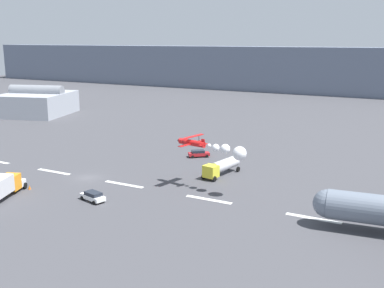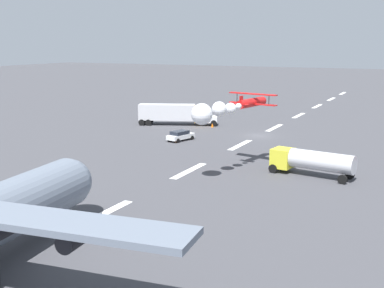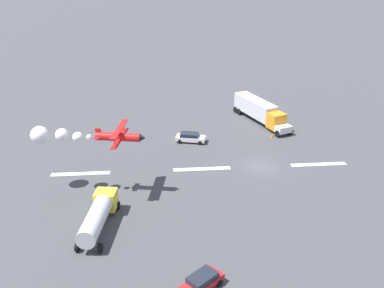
% 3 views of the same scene
% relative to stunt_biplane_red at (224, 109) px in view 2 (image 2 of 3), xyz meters
% --- Properties ---
extents(ground_plane, '(440.00, 440.00, 0.00)m').
position_rel_stunt_biplane_red_xyz_m(ground_plane, '(-25.00, -4.20, -7.47)').
color(ground_plane, '#424247').
rests_on(ground_plane, ground).
extents(runway_stripe_0, '(8.00, 0.90, 0.01)m').
position_rel_stunt_biplane_red_xyz_m(runway_stripe_0, '(-100.26, -4.20, -7.46)').
color(runway_stripe_0, white).
rests_on(runway_stripe_0, ground).
extents(runway_stripe_1, '(8.00, 0.90, 0.01)m').
position_rel_stunt_biplane_red_xyz_m(runway_stripe_1, '(-83.54, -4.20, -7.46)').
color(runway_stripe_1, white).
rests_on(runway_stripe_1, ground).
extents(runway_stripe_2, '(8.00, 0.90, 0.01)m').
position_rel_stunt_biplane_red_xyz_m(runway_stripe_2, '(-66.81, -4.20, -7.46)').
color(runway_stripe_2, white).
rests_on(runway_stripe_2, ground).
extents(runway_stripe_3, '(8.00, 0.90, 0.01)m').
position_rel_stunt_biplane_red_xyz_m(runway_stripe_3, '(-50.09, -4.20, -7.46)').
color(runway_stripe_3, white).
rests_on(runway_stripe_3, ground).
extents(runway_stripe_4, '(8.00, 0.90, 0.01)m').
position_rel_stunt_biplane_red_xyz_m(runway_stripe_4, '(-33.36, -4.20, -7.46)').
color(runway_stripe_4, white).
rests_on(runway_stripe_4, ground).
extents(runway_stripe_5, '(8.00, 0.90, 0.01)m').
position_rel_stunt_biplane_red_xyz_m(runway_stripe_5, '(-16.63, -4.20, -7.46)').
color(runway_stripe_5, white).
rests_on(runway_stripe_5, ground).
extents(runway_stripe_6, '(8.00, 0.90, 0.01)m').
position_rel_stunt_biplane_red_xyz_m(runway_stripe_6, '(0.09, -4.20, -7.46)').
color(runway_stripe_6, white).
rests_on(runway_stripe_6, ground).
extents(runway_stripe_7, '(8.00, 0.90, 0.01)m').
position_rel_stunt_biplane_red_xyz_m(runway_stripe_7, '(16.82, -4.20, -7.46)').
color(runway_stripe_7, white).
rests_on(runway_stripe_7, ground).
extents(stunt_biplane_red, '(14.21, 6.31, 2.50)m').
position_rel_stunt_biplane_red_xyz_m(stunt_biplane_red, '(0.00, 0.00, 0.00)').
color(stunt_biplane_red, red).
extents(semi_truck_orange, '(7.84, 14.04, 3.70)m').
position_rel_stunt_biplane_red_xyz_m(semi_truck_orange, '(-28.60, -21.26, -5.35)').
color(semi_truck_orange, silver).
rests_on(semi_truck_orange, ground).
extents(fuel_tanker_truck, '(4.11, 9.61, 2.90)m').
position_rel_stunt_biplane_red_xyz_m(fuel_tanker_truck, '(-3.84, 8.98, -5.72)').
color(fuel_tanker_truck, yellow).
rests_on(fuel_tanker_truck, ground).
extents(followme_car_yellow, '(4.90, 2.91, 1.52)m').
position_rel_stunt_biplane_red_xyz_m(followme_car_yellow, '(-15.76, -13.54, -6.65)').
color(followme_car_yellow, white).
rests_on(followme_car_yellow, ground).
extents(traffic_cone_near, '(0.44, 0.44, 0.75)m').
position_rel_stunt_biplane_red_xyz_m(traffic_cone_near, '(-29.14, -14.16, -7.09)').
color(traffic_cone_near, orange).
rests_on(traffic_cone_near, ground).
extents(traffic_cone_far, '(0.44, 0.44, 0.75)m').
position_rel_stunt_biplane_red_xyz_m(traffic_cone_far, '(-14.43, -13.57, -7.09)').
color(traffic_cone_far, orange).
rests_on(traffic_cone_far, ground).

